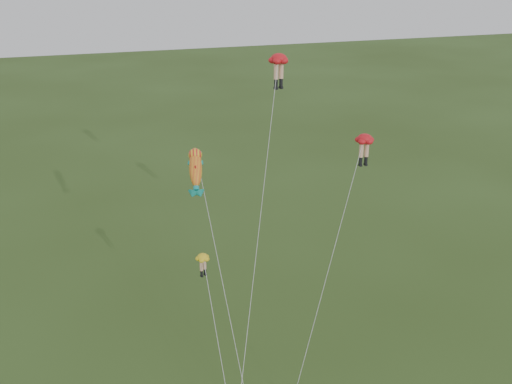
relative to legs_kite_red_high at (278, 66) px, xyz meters
name	(u,v)px	position (x,y,z in m)	size (l,w,h in m)	color
legs_kite_red_high	(278,66)	(0.00, 0.00, 0.00)	(8.12, 13.72, 20.02)	red
legs_kite_red_mid	(363,147)	(3.38, -7.17, -4.27)	(8.08, 7.05, 15.70)	red
legs_kite_yellow	(204,267)	(-7.73, -7.71, -11.08)	(1.28, 9.04, 8.85)	yellow
fish_kite	(196,169)	(-7.69, -6.26, -4.90)	(1.98, 9.22, 15.65)	yellow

